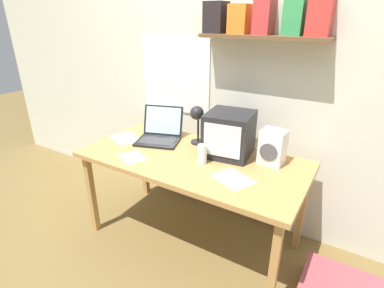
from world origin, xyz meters
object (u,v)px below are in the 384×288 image
desk_lamp (197,118)px  juice_glass (202,155)px  open_notebook (132,157)px  laptop (160,132)px  printed_handout (233,179)px  loose_paper_near_laptop (125,138)px  corner_desk (192,164)px  space_heater (272,147)px  crt_monitor (229,134)px

desk_lamp → juice_glass: 0.34m
open_notebook → juice_glass: bearing=21.5°
laptop → open_notebook: size_ratio=1.74×
open_notebook → printed_handout: same height
open_notebook → desk_lamp: bearing=56.4°
loose_paper_near_laptop → corner_desk: bearing=-0.9°
juice_glass → loose_paper_near_laptop: 0.74m
corner_desk → printed_handout: size_ratio=5.54×
desk_lamp → space_heater: (0.57, 0.00, -0.10)m
printed_handout → desk_lamp: bearing=143.9°
juice_glass → loose_paper_near_laptop: (-0.74, 0.05, -0.06)m
corner_desk → desk_lamp: desk_lamp is taller
desk_lamp → printed_handout: (0.45, -0.32, -0.22)m
corner_desk → crt_monitor: (0.19, 0.18, 0.21)m
loose_paper_near_laptop → printed_handout: bearing=-8.0°
space_heater → loose_paper_near_laptop: (-1.13, -0.19, -0.11)m
laptop → juice_glass: bearing=-39.8°
crt_monitor → laptop: bearing=176.3°
space_heater → open_notebook: 0.96m
corner_desk → loose_paper_near_laptop: (-0.63, 0.01, 0.06)m
open_notebook → printed_handout: size_ratio=0.82×
loose_paper_near_laptop → open_notebook: (0.28, -0.23, 0.00)m
juice_glass → open_notebook: (-0.46, -0.18, -0.06)m
corner_desk → loose_paper_near_laptop: 0.64m
juice_glass → space_heater: space_heater is taller
open_notebook → printed_handout: 0.73m
crt_monitor → loose_paper_near_laptop: 0.86m
corner_desk → space_heater: 0.56m
juice_glass → crt_monitor: bearing=68.7°
laptop → printed_handout: (0.76, -0.28, -0.06)m
laptop → space_heater: (0.89, 0.05, 0.05)m
crt_monitor → loose_paper_near_laptop: (-0.83, -0.17, -0.15)m
juice_glass → loose_paper_near_laptop: juice_glass is taller
desk_lamp → loose_paper_near_laptop: bearing=177.3°
crt_monitor → juice_glass: size_ratio=2.67×
corner_desk → laptop: 0.43m
crt_monitor → loose_paper_near_laptop: size_ratio=1.17×
corner_desk → space_heater: space_heater is taller
space_heater → open_notebook: space_heater is taller
loose_paper_near_laptop → open_notebook: size_ratio=1.29×
printed_handout → crt_monitor: bearing=119.8°
corner_desk → juice_glass: (0.11, -0.04, 0.12)m
corner_desk → crt_monitor: crt_monitor is taller
laptop → loose_paper_near_laptop: size_ratio=1.35×
laptop → desk_lamp: (0.31, 0.05, 0.16)m
corner_desk → crt_monitor: bearing=43.1°
juice_glass → space_heater: bearing=31.5°
corner_desk → laptop: (-0.39, 0.15, 0.12)m
desk_lamp → space_heater: bearing=-20.5°
laptop → open_notebook: bearing=-103.3°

